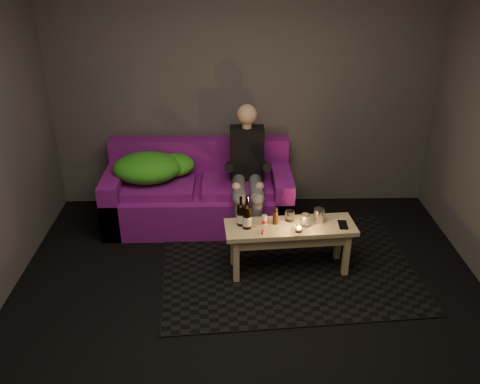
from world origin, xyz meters
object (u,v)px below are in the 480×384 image
object	(u,v)px
coffee_table	(290,234)
beer_bottle_b	(247,217)
sofa	(199,194)
person	(247,169)
beer_bottle_a	(241,215)
steel_cup	(319,215)

from	to	relation	value
coffee_table	beer_bottle_b	xyz separation A→B (m)	(-0.37, -0.03, 0.19)
sofa	person	size ratio (longest dim) A/B	1.50
sofa	beer_bottle_a	xyz separation A→B (m)	(0.41, -0.92, 0.27)
steel_cup	coffee_table	bearing A→B (deg)	-167.23
coffee_table	beer_bottle_b	distance (m)	0.42
person	steel_cup	distance (m)	0.95
steel_cup	beer_bottle_a	bearing A→B (deg)	-176.88
beer_bottle_a	steel_cup	size ratio (longest dim) A/B	2.16
sofa	steel_cup	distance (m)	1.41
steel_cup	beer_bottle_b	bearing A→B (deg)	-171.66
sofa	coffee_table	size ratio (longest dim) A/B	1.63
coffee_table	beer_bottle_a	distance (m)	0.46
beer_bottle_a	beer_bottle_b	bearing A→B (deg)	-47.04
sofa	coffee_table	world-z (taller)	sofa
coffee_table	person	bearing A→B (deg)	113.51
person	beer_bottle_b	distance (m)	0.83
coffee_table	beer_bottle_b	size ratio (longest dim) A/B	3.81
person	steel_cup	bearing A→B (deg)	-50.99
person	beer_bottle_a	distance (m)	0.78
beer_bottle_b	steel_cup	world-z (taller)	beer_bottle_b
sofa	steel_cup	size ratio (longest dim) A/B	14.89
sofa	coffee_table	bearing A→B (deg)	-48.51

